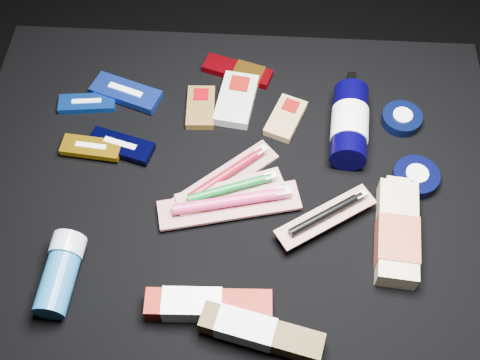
# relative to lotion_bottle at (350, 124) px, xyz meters

# --- Properties ---
(ground) EXTENTS (3.00, 3.00, 0.00)m
(ground) POSITION_rel_lotion_bottle_xyz_m (-0.21, -0.14, -0.43)
(ground) COLOR black
(ground) RESTS_ON ground
(cloth_table) EXTENTS (0.98, 0.78, 0.40)m
(cloth_table) POSITION_rel_lotion_bottle_xyz_m (-0.21, -0.14, -0.23)
(cloth_table) COLOR black
(cloth_table) RESTS_ON ground
(luna_bar_0) EXTENTS (0.11, 0.05, 0.01)m
(luna_bar_0) POSITION_rel_lotion_bottle_xyz_m (-0.50, 0.04, -0.03)
(luna_bar_0) COLOR #0E399D
(luna_bar_0) RESTS_ON cloth_table
(luna_bar_1) EXTENTS (0.15, 0.09, 0.02)m
(luna_bar_1) POSITION_rel_lotion_bottle_xyz_m (-0.43, 0.07, -0.02)
(luna_bar_1) COLOR #1632A8
(luna_bar_1) RESTS_ON cloth_table
(luna_bar_2) EXTENTS (0.13, 0.08, 0.02)m
(luna_bar_2) POSITION_rel_lotion_bottle_xyz_m (-0.42, -0.06, -0.02)
(luna_bar_2) COLOR black
(luna_bar_2) RESTS_ON cloth_table
(luna_bar_3) EXTENTS (0.11, 0.05, 0.01)m
(luna_bar_3) POSITION_rel_lotion_bottle_xyz_m (-0.47, -0.07, -0.02)
(luna_bar_3) COLOR #B07C0C
(luna_bar_3) RESTS_ON cloth_table
(clif_bar_0) EXTENTS (0.06, 0.10, 0.02)m
(clif_bar_0) POSITION_rel_lotion_bottle_xyz_m (-0.28, 0.05, -0.03)
(clif_bar_0) COLOR brown
(clif_bar_0) RESTS_ON cloth_table
(clif_bar_1) EXTENTS (0.08, 0.13, 0.02)m
(clif_bar_1) POSITION_rel_lotion_bottle_xyz_m (-0.21, 0.07, -0.02)
(clif_bar_1) COLOR #B1B1AA
(clif_bar_1) RESTS_ON cloth_table
(clif_bar_2) EXTENTS (0.08, 0.11, 0.02)m
(clif_bar_2) POSITION_rel_lotion_bottle_xyz_m (-0.12, 0.03, -0.03)
(clif_bar_2) COLOR #9D7B50
(clif_bar_2) RESTS_ON cloth_table
(power_bar) EXTENTS (0.15, 0.08, 0.02)m
(power_bar) POSITION_rel_lotion_bottle_xyz_m (-0.21, 0.14, -0.03)
(power_bar) COLOR #70030A
(power_bar) RESTS_ON cloth_table
(lotion_bottle) EXTENTS (0.08, 0.22, 0.07)m
(lotion_bottle) POSITION_rel_lotion_bottle_xyz_m (0.00, 0.00, 0.00)
(lotion_bottle) COLOR black
(lotion_bottle) RESTS_ON cloth_table
(cream_tin_upper) EXTENTS (0.08, 0.08, 0.02)m
(cream_tin_upper) POSITION_rel_lotion_bottle_xyz_m (0.10, 0.04, -0.02)
(cream_tin_upper) COLOR black
(cream_tin_upper) RESTS_ON cloth_table
(cream_tin_lower) EXTENTS (0.08, 0.08, 0.03)m
(cream_tin_lower) POSITION_rel_lotion_bottle_xyz_m (0.12, -0.10, -0.02)
(cream_tin_lower) COLOR black
(cream_tin_lower) RESTS_ON cloth_table
(bodywash_bottle) EXTENTS (0.08, 0.20, 0.04)m
(bodywash_bottle) POSITION_rel_lotion_bottle_xyz_m (0.07, -0.22, -0.01)
(bodywash_bottle) COLOR beige
(bodywash_bottle) RESTS_ON cloth_table
(deodorant_stick) EXTENTS (0.06, 0.14, 0.06)m
(deodorant_stick) POSITION_rel_lotion_bottle_xyz_m (-0.47, -0.32, -0.01)
(deodorant_stick) COLOR #18588D
(deodorant_stick) RESTS_ON cloth_table
(toothbrush_pack_0) EXTENTS (0.19, 0.17, 0.02)m
(toothbrush_pack_0) POSITION_rel_lotion_bottle_xyz_m (-0.22, -0.11, -0.03)
(toothbrush_pack_0) COLOR #A9A39D
(toothbrush_pack_0) RESTS_ON cloth_table
(toothbrush_pack_1) EXTENTS (0.25, 0.11, 0.03)m
(toothbrush_pack_1) POSITION_rel_lotion_bottle_xyz_m (-0.21, -0.17, -0.02)
(toothbrush_pack_1) COLOR beige
(toothbrush_pack_1) RESTS_ON cloth_table
(toothbrush_pack_2) EXTENTS (0.19, 0.11, 0.02)m
(toothbrush_pack_2) POSITION_rel_lotion_bottle_xyz_m (-0.21, -0.15, -0.01)
(toothbrush_pack_2) COLOR beige
(toothbrush_pack_2) RESTS_ON cloth_table
(toothbrush_pack_3) EXTENTS (0.18, 0.14, 0.02)m
(toothbrush_pack_3) POSITION_rel_lotion_bottle_xyz_m (-0.04, -0.19, -0.01)
(toothbrush_pack_3) COLOR #AEA5A2
(toothbrush_pack_3) RESTS_ON cloth_table
(toothpaste_carton_red) EXTENTS (0.20, 0.05, 0.04)m
(toothpaste_carton_red) POSITION_rel_lotion_bottle_xyz_m (-0.24, -0.36, -0.02)
(toothpaste_carton_red) COLOR maroon
(toothpaste_carton_red) RESTS_ON cloth_table
(toothpaste_carton_green) EXTENTS (0.19, 0.08, 0.04)m
(toothpaste_carton_green) POSITION_rel_lotion_bottle_xyz_m (-0.16, -0.40, -0.01)
(toothpaste_carton_green) COLOR #3F3012
(toothpaste_carton_green) RESTS_ON cloth_table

